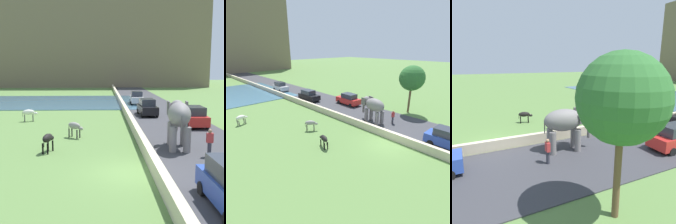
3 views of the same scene
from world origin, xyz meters
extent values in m
plane|color=#567A3D|center=(0.00, 0.00, 0.00)|extent=(220.00, 220.00, 0.00)
cube|color=beige|center=(1.20, 18.00, 0.39)|extent=(0.40, 110.00, 0.79)
cube|color=#426B84|center=(-14.00, 30.84, 0.04)|extent=(36.00, 18.00, 0.08)
ellipsoid|color=slate|center=(3.42, 4.22, 2.24)|extent=(1.77, 2.87, 1.50)
cylinder|color=slate|center=(3.14, 5.15, 0.80)|extent=(0.44, 0.44, 1.60)
cylinder|color=slate|center=(3.97, 5.03, 0.80)|extent=(0.44, 0.44, 1.60)
cylinder|color=slate|center=(2.88, 3.41, 0.80)|extent=(0.44, 0.44, 1.60)
cylinder|color=slate|center=(3.71, 3.29, 0.80)|extent=(0.44, 0.44, 1.60)
ellipsoid|color=slate|center=(3.63, 5.63, 2.42)|extent=(1.12, 1.03, 1.10)
cube|color=#575454|center=(3.02, 5.58, 2.46)|extent=(0.22, 0.71, 0.90)
cube|color=#575454|center=(4.20, 5.41, 2.46)|extent=(0.22, 0.71, 0.90)
cylinder|color=slate|center=(3.70, 6.09, 1.54)|extent=(0.28, 0.28, 1.50)
cone|color=silver|center=(3.47, 6.06, 1.99)|extent=(0.20, 0.57, 0.17)
cone|color=silver|center=(3.90, 5.99, 1.99)|extent=(0.20, 0.57, 0.17)
cylinder|color=#575454|center=(3.24, 2.91, 1.89)|extent=(0.08, 0.08, 0.90)
cylinder|color=#33333D|center=(4.79, 2.49, 0.42)|extent=(0.22, 0.22, 0.85)
cube|color=#B73333|center=(4.79, 2.49, 1.13)|extent=(0.36, 0.22, 0.56)
sphere|color=#997051|center=(4.79, 2.49, 1.52)|extent=(0.22, 0.22, 0.22)
cylinder|color=black|center=(2.66, 16.31, 0.30)|extent=(0.20, 0.61, 0.60)
cube|color=red|center=(6.58, 11.53, 0.70)|extent=(1.79, 4.04, 0.80)
cube|color=#2D333D|center=(6.57, 11.33, 1.45)|extent=(1.49, 2.23, 0.70)
cylinder|color=black|center=(5.74, 10.24, 0.30)|extent=(0.19, 0.60, 0.60)
cylinder|color=black|center=(7.35, 10.21, 0.30)|extent=(0.19, 0.60, 0.60)
ellipsoid|color=black|center=(-4.67, 3.73, 0.90)|extent=(0.69, 1.17, 0.50)
cylinder|color=black|center=(-4.73, 4.14, 0.33)|extent=(0.10, 0.10, 0.65)
cylinder|color=black|center=(-4.43, 4.07, 0.33)|extent=(0.10, 0.10, 0.65)
cylinder|color=black|center=(-4.91, 3.39, 0.33)|extent=(0.10, 0.10, 0.65)
cylinder|color=black|center=(-4.61, 3.32, 0.33)|extent=(0.10, 0.10, 0.65)
ellipsoid|color=black|center=(-4.52, 4.35, 0.75)|extent=(0.33, 0.45, 0.26)
cone|color=beige|center=(-4.61, 4.37, 0.92)|extent=(0.04, 0.04, 0.12)
cone|color=beige|center=(-4.44, 4.32, 0.92)|extent=(0.04, 0.04, 0.12)
cylinder|color=black|center=(-4.80, 3.21, 0.70)|extent=(0.04, 0.04, 0.45)
ellipsoid|color=brown|center=(-14.20, 21.03, 0.90)|extent=(1.03, 1.13, 0.50)
cylinder|color=#302014|center=(-13.84, 20.83, 0.33)|extent=(0.10, 0.10, 0.65)
cylinder|color=#302014|center=(-14.07, 20.64, 0.33)|extent=(0.10, 0.10, 0.65)
cylinder|color=#302014|center=(-14.32, 21.43, 0.33)|extent=(0.10, 0.10, 0.65)
cylinder|color=#302014|center=(-14.56, 21.24, 0.33)|extent=(0.10, 0.10, 0.65)
ellipsoid|color=brown|center=(-13.80, 20.54, 0.75)|extent=(0.44, 0.46, 0.26)
cone|color=beige|center=(-13.73, 20.60, 0.92)|extent=(0.04, 0.04, 0.12)
cone|color=beige|center=(-13.87, 20.49, 0.92)|extent=(0.04, 0.04, 0.12)
cylinder|color=#302014|center=(-14.54, 21.45, 0.70)|extent=(0.04, 0.04, 0.45)
ellipsoid|color=silver|center=(-8.40, 14.50, 0.90)|extent=(1.17, 0.69, 0.50)
cylinder|color=#595753|center=(-8.07, 14.74, 0.33)|extent=(0.10, 0.10, 0.65)
cylinder|color=#595753|center=(-7.99, 14.44, 0.33)|extent=(0.10, 0.10, 0.65)
cylinder|color=#595753|center=(-8.81, 14.56, 0.33)|extent=(0.10, 0.10, 0.65)
cylinder|color=#595753|center=(-8.74, 14.26, 0.33)|extent=(0.10, 0.10, 0.65)
ellipsoid|color=silver|center=(-7.79, 14.65, 0.75)|extent=(0.45, 0.33, 0.26)
cone|color=beige|center=(-7.81, 14.74, 0.92)|extent=(0.04, 0.04, 0.12)
cone|color=beige|center=(-7.77, 14.56, 0.92)|extent=(0.04, 0.04, 0.12)
cylinder|color=#595753|center=(-8.93, 14.37, 0.70)|extent=(0.04, 0.04, 0.45)
ellipsoid|color=gray|center=(-3.43, 7.62, 0.90)|extent=(1.14, 1.01, 0.50)
cylinder|color=#373533|center=(-3.02, 7.52, 0.33)|extent=(0.10, 0.10, 0.65)
cylinder|color=#373533|center=(-3.21, 7.27, 0.33)|extent=(0.10, 0.10, 0.65)
cylinder|color=#373533|center=(-3.64, 7.98, 0.33)|extent=(0.10, 0.10, 0.65)
cylinder|color=#373533|center=(-3.83, 7.73, 0.33)|extent=(0.10, 0.10, 0.65)
ellipsoid|color=gray|center=(-2.92, 7.24, 0.75)|extent=(0.46, 0.43, 0.26)
cone|color=beige|center=(-2.87, 7.32, 0.92)|extent=(0.04, 0.04, 0.12)
cone|color=beige|center=(-2.97, 7.17, 0.92)|extent=(0.04, 0.04, 0.12)
cylinder|color=#373533|center=(-3.86, 7.95, 0.70)|extent=(0.04, 0.04, 0.45)
cylinder|color=brown|center=(10.04, 3.25, 1.80)|extent=(0.28, 0.28, 3.60)
sphere|color=#2D662D|center=(10.04, 3.25, 4.76)|extent=(3.33, 3.33, 3.33)
camera|label=1|loc=(-1.33, -14.19, 5.12)|focal=48.50mm
camera|label=2|loc=(-14.15, -8.20, 8.73)|focal=30.19mm
camera|label=3|loc=(15.64, -1.78, 5.98)|focal=33.65mm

